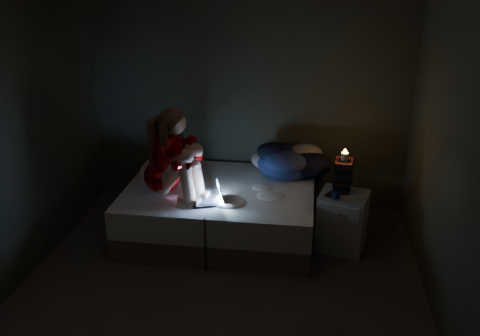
% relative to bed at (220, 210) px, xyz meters
% --- Properties ---
extents(floor, '(3.60, 3.80, 0.02)m').
position_rel_bed_xyz_m(floor, '(0.17, -1.10, -0.28)').
color(floor, '#332F2D').
rests_on(floor, ground).
extents(wall_back, '(3.60, 0.02, 2.60)m').
position_rel_bed_xyz_m(wall_back, '(0.17, 0.81, 1.03)').
color(wall_back, '#35382D').
rests_on(wall_back, ground).
extents(wall_front, '(3.60, 0.02, 2.60)m').
position_rel_bed_xyz_m(wall_front, '(0.17, -3.01, 1.03)').
color(wall_front, '#35382D').
rests_on(wall_front, ground).
extents(wall_left, '(0.02, 3.80, 2.60)m').
position_rel_bed_xyz_m(wall_left, '(-1.64, -1.10, 1.03)').
color(wall_left, '#35382D').
rests_on(wall_left, ground).
extents(wall_right, '(0.02, 3.80, 2.60)m').
position_rel_bed_xyz_m(wall_right, '(1.98, -1.10, 1.03)').
color(wall_right, '#35382D').
rests_on(wall_right, ground).
extents(bed, '(1.93, 1.45, 0.53)m').
position_rel_bed_xyz_m(bed, '(0.00, 0.00, 0.00)').
color(bed, '#BCB7AB').
rests_on(bed, ground).
extents(pillow, '(0.49, 0.35, 0.14)m').
position_rel_bed_xyz_m(pillow, '(-0.61, 0.23, 0.34)').
color(pillow, white).
rests_on(pillow, bed).
extents(woman, '(0.65, 0.52, 0.92)m').
position_rel_bed_xyz_m(woman, '(-0.53, -0.24, 0.72)').
color(woman, '#770104').
rests_on(woman, bed).
extents(laptop, '(0.36, 0.30, 0.22)m').
position_rel_bed_xyz_m(laptop, '(-0.06, -0.38, 0.37)').
color(laptop, black).
rests_on(laptop, bed).
extents(clothes_pile, '(0.78, 0.70, 0.39)m').
position_rel_bed_xyz_m(clothes_pile, '(0.65, 0.41, 0.46)').
color(clothes_pile, navy).
rests_on(clothes_pile, bed).
extents(nightstand, '(0.53, 0.49, 0.60)m').
position_rel_bed_xyz_m(nightstand, '(1.26, -0.13, 0.03)').
color(nightstand, silver).
rests_on(nightstand, ground).
extents(book_stack, '(0.19, 0.25, 0.34)m').
position_rel_bed_xyz_m(book_stack, '(1.24, -0.06, 0.50)').
color(book_stack, black).
rests_on(book_stack, nightstand).
extents(candle, '(0.07, 0.07, 0.08)m').
position_rel_bed_xyz_m(candle, '(1.24, -0.06, 0.71)').
color(candle, beige).
rests_on(candle, book_stack).
extents(phone, '(0.10, 0.15, 0.01)m').
position_rel_bed_xyz_m(phone, '(1.14, -0.20, 0.34)').
color(phone, black).
rests_on(phone, nightstand).
extents(blue_orb, '(0.08, 0.08, 0.08)m').
position_rel_bed_xyz_m(blue_orb, '(1.20, -0.29, 0.37)').
color(blue_orb, navy).
rests_on(blue_orb, nightstand).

